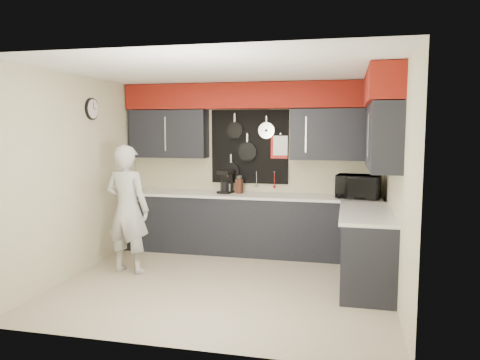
% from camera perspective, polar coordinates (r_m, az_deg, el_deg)
% --- Properties ---
extents(ground, '(4.00, 4.00, 0.00)m').
position_cam_1_polar(ground, '(5.95, -1.86, -12.49)').
color(ground, tan).
rests_on(ground, ground).
extents(back_wall_assembly, '(4.00, 0.36, 2.60)m').
position_cam_1_polar(back_wall_assembly, '(7.18, 1.44, 7.09)').
color(back_wall_assembly, beige).
rests_on(back_wall_assembly, ground).
extents(right_wall_assembly, '(0.36, 3.50, 2.60)m').
position_cam_1_polar(right_wall_assembly, '(5.72, 17.16, 6.27)').
color(right_wall_assembly, beige).
rests_on(right_wall_assembly, ground).
extents(left_wall_assembly, '(0.05, 3.50, 2.60)m').
position_cam_1_polar(left_wall_assembly, '(6.48, -19.20, 0.80)').
color(left_wall_assembly, beige).
rests_on(left_wall_assembly, ground).
extents(base_cabinets, '(3.95, 2.20, 0.92)m').
position_cam_1_polar(base_cabinets, '(6.80, 4.60, -6.08)').
color(base_cabinets, black).
rests_on(base_cabinets, ground).
extents(microwave, '(0.65, 0.49, 0.33)m').
position_cam_1_polar(microwave, '(6.90, 14.21, -0.77)').
color(microwave, black).
rests_on(microwave, base_cabinets).
extents(knife_block, '(0.11, 0.11, 0.22)m').
position_cam_1_polar(knife_block, '(7.17, -0.09, -0.77)').
color(knife_block, '#341810').
rests_on(knife_block, base_cabinets).
extents(utensil_crock, '(0.11, 0.11, 0.14)m').
position_cam_1_polar(utensil_crock, '(7.23, -1.61, -1.01)').
color(utensil_crock, white).
rests_on(utensil_crock, base_cabinets).
extents(coffee_maker, '(0.24, 0.27, 0.35)m').
position_cam_1_polar(coffee_maker, '(7.21, -1.72, -0.13)').
color(coffee_maker, black).
rests_on(coffee_maker, base_cabinets).
extents(person, '(0.67, 0.48, 1.71)m').
position_cam_1_polar(person, '(6.37, -13.58, -3.48)').
color(person, '#AEADAB').
rests_on(person, ground).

